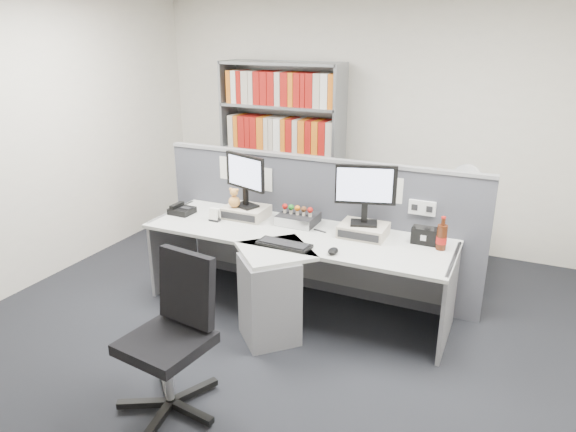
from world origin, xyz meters
The scene contains 21 objects.
ground centered at (0.00, 0.00, 0.00)m, with size 5.50×5.50×0.00m, color #24252A.
room_shell centered at (0.00, 0.00, 1.79)m, with size 5.04×5.54×2.72m.
partition centered at (0.00, 1.25, 0.65)m, with size 3.00×0.08×1.27m.
desk centered at (0.00, 0.60, 0.46)m, with size 2.60×1.20×0.72m.
monitor_riser_left centered at (-0.57, 0.98, 0.77)m, with size 0.38×0.31×0.10m.
monitor_riser_right centered at (0.53, 0.98, 0.77)m, with size 0.38×0.31×0.10m.
monitor_left centered at (-0.57, 0.98, 1.10)m, with size 0.45×0.21×0.48m.
monitor_right centered at (0.53, 0.98, 1.12)m, with size 0.48×0.21×0.50m.
desktop_pc centered at (-0.07, 1.02, 0.76)m, with size 0.33×0.29×0.09m.
figurines centered at (-0.07, 1.01, 0.86)m, with size 0.29×0.05×0.09m.
keyboard centered at (0.03, 0.51, 0.73)m, with size 0.44×0.18×0.03m.
mouse centered at (0.43, 0.53, 0.74)m, with size 0.07×0.12×0.04m, color black.
desk_phone centered at (-1.16, 0.82, 0.75)m, with size 0.21×0.19×0.09m.
desk_calendar centered at (-0.77, 0.77, 0.77)m, with size 0.10×0.07×0.12m.
plush_toy centered at (-0.65, 0.92, 0.90)m, with size 0.10×0.10×0.18m.
speaker centered at (1.02, 1.02, 0.79)m, with size 0.20×0.11×0.13m, color black.
cola_bottle centered at (1.16, 0.95, 0.82)m, with size 0.08×0.08×0.27m.
shelving_unit centered at (-0.90, 2.44, 0.98)m, with size 1.41×0.40×2.00m.
filing_cabinet centered at (1.20, 1.99, 0.35)m, with size 0.45×0.61×0.70m.
desk_fan centered at (1.20, 1.99, 0.99)m, with size 0.27×0.16×0.46m.
office_chair centered at (-0.20, -0.63, 0.54)m, with size 0.66×0.66×1.01m.
Camera 1 is at (1.64, -2.92, 2.32)m, focal length 32.62 mm.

